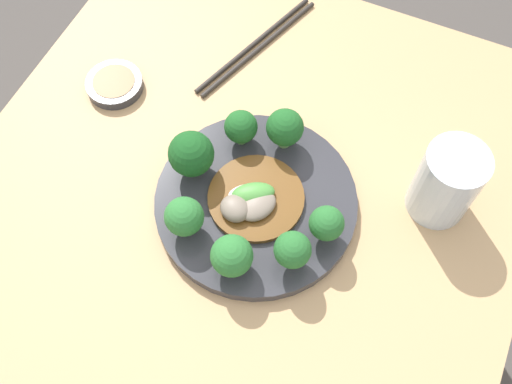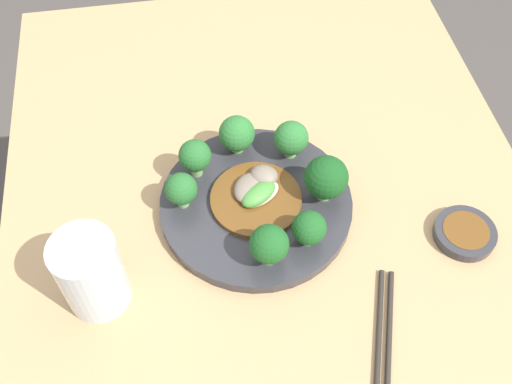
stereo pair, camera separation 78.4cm
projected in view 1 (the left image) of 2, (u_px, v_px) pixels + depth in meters
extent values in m
plane|color=#4C4742|center=(240.00, 357.00, 1.46)|extent=(8.00, 8.00, 0.00)
cube|color=tan|center=(235.00, 312.00, 1.11)|extent=(0.89, 0.74, 0.78)
cylinder|color=#333338|center=(256.00, 202.00, 0.78)|extent=(0.26, 0.26, 0.02)
cylinder|color=#89B76B|center=(194.00, 167.00, 0.78)|extent=(0.02, 0.02, 0.02)
sphere|color=#19511E|center=(191.00, 154.00, 0.75)|extent=(0.06, 0.06, 0.06)
cylinder|color=#70A356|center=(241.00, 137.00, 0.80)|extent=(0.02, 0.02, 0.01)
sphere|color=#1E5B23|center=(241.00, 127.00, 0.78)|extent=(0.04, 0.04, 0.04)
cylinder|color=#89B76B|center=(291.00, 259.00, 0.72)|extent=(0.02, 0.02, 0.02)
sphere|color=#286B2D|center=(293.00, 250.00, 0.69)|extent=(0.04, 0.04, 0.04)
cylinder|color=#7AAD5B|center=(233.00, 264.00, 0.72)|extent=(0.02, 0.02, 0.01)
sphere|color=#2D7533|center=(232.00, 256.00, 0.70)|extent=(0.05, 0.05, 0.05)
cylinder|color=#70A356|center=(284.00, 139.00, 0.80)|extent=(0.02, 0.02, 0.02)
sphere|color=#1E5B23|center=(285.00, 127.00, 0.77)|extent=(0.05, 0.05, 0.05)
cylinder|color=#89B76B|center=(324.00, 232.00, 0.74)|extent=(0.02, 0.02, 0.02)
sphere|color=#286B2D|center=(327.00, 223.00, 0.72)|extent=(0.04, 0.04, 0.04)
cylinder|color=#89B76B|center=(186.00, 226.00, 0.74)|extent=(0.02, 0.02, 0.02)
sphere|color=#2D7533|center=(184.00, 217.00, 0.72)|extent=(0.05, 0.05, 0.05)
cylinder|color=brown|center=(256.00, 198.00, 0.77)|extent=(0.12, 0.12, 0.01)
ellipsoid|color=#4C933D|center=(253.00, 194.00, 0.76)|extent=(0.06, 0.06, 0.02)
ellipsoid|color=gray|center=(258.00, 206.00, 0.75)|extent=(0.06, 0.06, 0.02)
ellipsoid|color=silver|center=(251.00, 194.00, 0.76)|extent=(0.06, 0.07, 0.01)
ellipsoid|color=gray|center=(235.00, 209.00, 0.75)|extent=(0.05, 0.05, 0.02)
cylinder|color=silver|center=(447.00, 183.00, 0.74)|extent=(0.08, 0.08, 0.11)
cylinder|color=#2D2823|center=(260.00, 48.00, 0.90)|extent=(0.24, 0.09, 0.01)
cylinder|color=#2D2823|center=(254.00, 44.00, 0.91)|extent=(0.24, 0.09, 0.01)
cylinder|color=#333338|center=(115.00, 84.00, 0.87)|extent=(0.08, 0.08, 0.01)
cylinder|color=brown|center=(114.00, 82.00, 0.86)|extent=(0.06, 0.06, 0.00)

